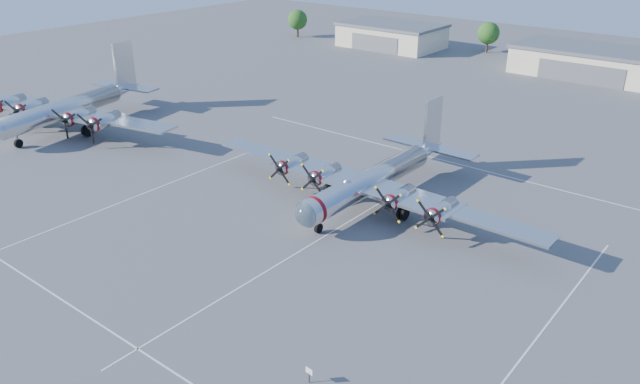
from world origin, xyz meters
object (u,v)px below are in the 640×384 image
Objects in this scene: tree_far_west at (298,20)px; bomber_west at (74,128)px; hangar_west at (391,35)px; info_placard at (309,373)px; tree_west at (488,33)px; main_bomber_b29 at (374,201)px; hangar_center at (593,62)px.

tree_far_west reaches higher than bomber_west.
hangar_west is 114.16m from info_placard.
info_placard is (36.87, -107.01, -3.39)m from tree_west.
tree_west is 84.19m from main_bomber_b29.
main_bomber_b29 is at bearing -44.72° from tree_far_west.
tree_far_west is at bearing -176.76° from hangar_center.
hangar_west is 0.57× the size of bomber_west.
hangar_center reaches higher than info_placard.
tree_far_west reaches higher than main_bomber_b29.
info_placard is at bearing -60.12° from hangar_west.
tree_far_west reaches higher than hangar_center.
main_bomber_b29 is 48.66m from bomber_west.
hangar_center is 4.31× the size of tree_far_west.
bomber_west is (-24.03, -86.93, -4.22)m from tree_west.
hangar_west is at bearing 180.00° from hangar_center.
main_bomber_b29 is 29.37m from info_placard.
tree_west is at bearing 107.53° from main_bomber_b29.
hangar_west reaches higher than info_placard.
tree_west is at bearing 62.94° from bomber_west.
info_placard is at bearing -63.64° from main_bomber_b29.
hangar_center is at bearing -17.82° from tree_west.
bomber_west is at bearing 167.12° from info_placard.
hangar_center is 24.32× the size of info_placard.
tree_west is (45.00, 12.00, 0.00)m from tree_far_west.
bomber_west is (20.97, -74.93, -4.22)m from tree_far_west.
main_bomber_b29 is (44.21, -72.49, -2.71)m from hangar_west.
tree_far_west reaches higher than hangar_west.
hangar_center is 72.54m from main_bomber_b29.
bomber_west is at bearing -171.64° from main_bomber_b29.
hangar_center is at bearing 46.53° from bomber_west.
hangar_west is at bearing 9.01° from tree_far_west.
info_placard is (81.87, -95.01, -3.39)m from tree_far_west.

